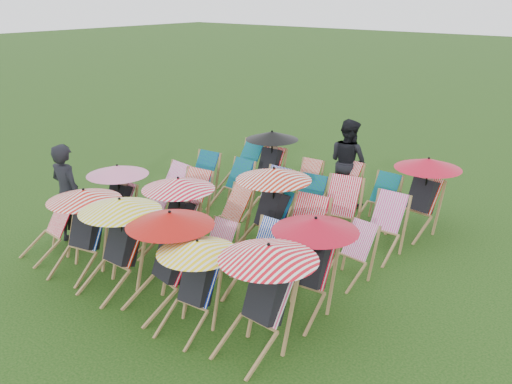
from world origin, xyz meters
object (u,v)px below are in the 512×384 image
Objects in this scene: person_rear at (348,162)px; deckchair_5 at (259,298)px; deckchair_0 at (47,231)px; person_left at (67,194)px; deckchair_29 at (420,194)px.

deckchair_5 is at bearing 124.85° from person_rear.
deckchair_0 is 0.51× the size of person_left.
deckchair_5 is at bearing 172.15° from person_left.
person_left is 1.00× the size of person_rear.
deckchair_5 is 0.80× the size of person_rear.
person_left is at bearing 116.11° from deckchair_0.
deckchair_0 is 0.64× the size of deckchair_5.
deckchair_29 is at bearing 178.78° from person_rear.
person_rear is (2.65, 4.57, -0.00)m from person_left.
deckchair_5 reaches higher than deckchair_29.
person_left reaches higher than person_rear.
person_left is (-0.19, 0.54, 0.42)m from deckchair_0.
person_left reaches higher than deckchair_0.
deckchair_5 is 5.31m from person_rear.
deckchair_29 is 1.81m from person_rear.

